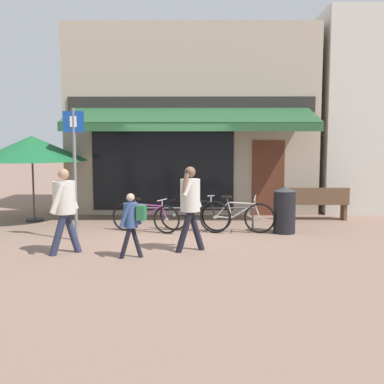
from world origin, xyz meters
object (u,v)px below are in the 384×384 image
(bicycle_silver, at_px, (238,216))
(pedestrian_adult, at_px, (190,200))
(cafe_parasol, at_px, (32,148))
(pedestrian_child, at_px, (132,218))
(litter_bin, at_px, (284,210))
(park_bench, at_px, (317,203))
(pedestrian_second_adult, at_px, (64,203))
(parking_sign, at_px, (75,161))
(bicycle_black, at_px, (194,215))
(bicycle_purple, at_px, (145,217))

(bicycle_silver, bearing_deg, pedestrian_adult, -109.16)
(bicycle_silver, distance_m, cafe_parasol, 5.62)
(pedestrian_child, xyz_separation_m, cafe_parasol, (-3.11, 3.86, 1.16))
(bicycle_silver, height_order, litter_bin, litter_bin)
(pedestrian_child, distance_m, cafe_parasol, 5.09)
(cafe_parasol, xyz_separation_m, park_bench, (7.47, 0.28, -1.44))
(pedestrian_second_adult, distance_m, parking_sign, 1.41)
(litter_bin, distance_m, cafe_parasol, 6.60)
(pedestrian_adult, bearing_deg, pedestrian_child, 26.64)
(parking_sign, distance_m, cafe_parasol, 2.91)
(bicycle_silver, xyz_separation_m, park_bench, (2.26, 1.77, 0.08))
(pedestrian_adult, distance_m, pedestrian_second_adult, 2.36)
(bicycle_black, height_order, park_bench, bicycle_black)
(bicycle_silver, distance_m, park_bench, 2.87)
(bicycle_black, bearing_deg, bicycle_silver, 10.76)
(bicycle_black, bearing_deg, park_bench, 44.92)
(bicycle_silver, xyz_separation_m, parking_sign, (-3.51, -0.87, 1.31))
(bicycle_silver, bearing_deg, cafe_parasol, 175.07)
(pedestrian_adult, distance_m, parking_sign, 2.71)
(pedestrian_child, height_order, parking_sign, parking_sign)
(bicycle_purple, height_order, pedestrian_second_adult, pedestrian_second_adult)
(bicycle_silver, distance_m, pedestrian_second_adult, 4.03)
(pedestrian_child, relative_size, pedestrian_second_adult, 0.73)
(bicycle_black, xyz_separation_m, litter_bin, (2.06, -0.17, 0.14))
(pedestrian_second_adult, height_order, cafe_parasol, cafe_parasol)
(parking_sign, bearing_deg, park_bench, 24.55)
(bicycle_black, distance_m, litter_bin, 2.07)
(bicycle_purple, bearing_deg, bicycle_silver, 17.98)
(bicycle_purple, bearing_deg, pedestrian_adult, -41.32)
(park_bench, bearing_deg, bicycle_purple, -157.97)
(bicycle_purple, relative_size, pedestrian_adult, 0.99)
(pedestrian_second_adult, bearing_deg, pedestrian_adult, 177.98)
(pedestrian_adult, xyz_separation_m, pedestrian_second_adult, (-2.34, -0.25, -0.03))
(pedestrian_child, bearing_deg, pedestrian_adult, -143.61)
(parking_sign, relative_size, park_bench, 1.74)
(pedestrian_second_adult, bearing_deg, park_bench, -153.86)
(litter_bin, xyz_separation_m, parking_sign, (-4.57, -0.83, 1.15))
(litter_bin, bearing_deg, cafe_parasol, 166.36)
(parking_sign, xyz_separation_m, cafe_parasol, (-1.70, 2.35, 0.21))
(pedestrian_second_adult, distance_m, litter_bin, 4.93)
(bicycle_black, relative_size, pedestrian_adult, 1.02)
(cafe_parasol, bearing_deg, bicycle_purple, -25.27)
(parking_sign, bearing_deg, pedestrian_adult, -21.56)
(litter_bin, relative_size, park_bench, 0.66)
(cafe_parasol, bearing_deg, bicycle_silver, -15.91)
(bicycle_silver, relative_size, park_bench, 1.06)
(park_bench, bearing_deg, litter_bin, -123.08)
(bicycle_silver, xyz_separation_m, pedestrian_adult, (-1.06, -1.83, 0.62))
(pedestrian_second_adult, distance_m, cafe_parasol, 4.10)
(bicycle_black, relative_size, bicycle_silver, 0.99)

